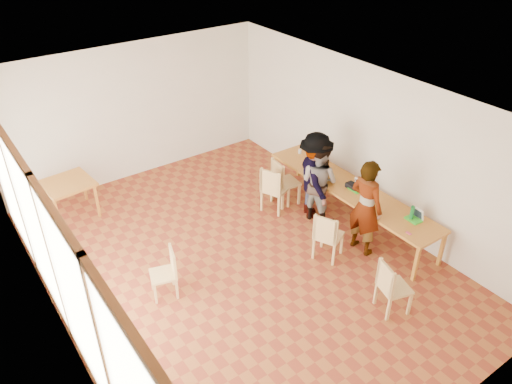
# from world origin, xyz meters

# --- Properties ---
(ground) EXTENTS (8.00, 8.00, 0.00)m
(ground) POSITION_xyz_m (0.00, 0.00, 0.00)
(ground) COLOR #964E24
(ground) RESTS_ON ground
(wall_back) EXTENTS (6.00, 0.10, 3.00)m
(wall_back) POSITION_xyz_m (0.00, 4.00, 1.50)
(wall_back) COLOR beige
(wall_back) RESTS_ON ground
(wall_front) EXTENTS (6.00, 0.10, 3.00)m
(wall_front) POSITION_xyz_m (0.00, -4.00, 1.50)
(wall_front) COLOR beige
(wall_front) RESTS_ON ground
(wall_right) EXTENTS (0.10, 8.00, 3.00)m
(wall_right) POSITION_xyz_m (3.00, 0.00, 1.50)
(wall_right) COLOR beige
(wall_right) RESTS_ON ground
(window_wall) EXTENTS (0.10, 8.00, 3.00)m
(window_wall) POSITION_xyz_m (-2.96, 0.00, 1.50)
(window_wall) COLOR white
(window_wall) RESTS_ON ground
(ceiling) EXTENTS (6.00, 8.00, 0.04)m
(ceiling) POSITION_xyz_m (0.00, 0.00, 3.02)
(ceiling) COLOR white
(ceiling) RESTS_ON wall_back
(communal_table) EXTENTS (0.80, 4.00, 0.75)m
(communal_table) POSITION_xyz_m (2.50, -0.17, 0.70)
(communal_table) COLOR #C4842B
(communal_table) RESTS_ON ground
(side_table) EXTENTS (0.90, 0.90, 0.75)m
(side_table) POSITION_xyz_m (-1.88, 3.20, 0.67)
(side_table) COLOR #C4842B
(side_table) RESTS_ON ground
(chair_near) EXTENTS (0.54, 0.54, 0.50)m
(chair_near) POSITION_xyz_m (1.24, -2.32, 0.57)
(chair_near) COLOR tan
(chair_near) RESTS_ON ground
(chair_mid) EXTENTS (0.59, 0.59, 0.51)m
(chair_mid) POSITION_xyz_m (1.31, -0.82, 0.59)
(chair_mid) COLOR tan
(chair_mid) RESTS_ON ground
(chair_far) EXTENTS (0.61, 0.61, 0.53)m
(chair_far) POSITION_xyz_m (1.47, 0.94, 0.61)
(chair_far) COLOR tan
(chair_far) RESTS_ON ground
(chair_empty) EXTENTS (0.52, 0.52, 0.54)m
(chair_empty) POSITION_xyz_m (1.79, 1.07, 0.62)
(chair_empty) COLOR tan
(chair_empty) RESTS_ON ground
(chair_spare) EXTENTS (0.50, 0.50, 0.46)m
(chair_spare) POSITION_xyz_m (-1.33, 0.00, 0.53)
(chair_spare) COLOR tan
(chair_spare) RESTS_ON ground
(person_near) EXTENTS (0.49, 0.70, 1.84)m
(person_near) POSITION_xyz_m (2.05, -0.98, 0.92)
(person_near) COLOR gray
(person_near) RESTS_ON ground
(person_mid) EXTENTS (0.79, 0.92, 1.65)m
(person_mid) POSITION_xyz_m (2.07, 0.27, 0.82)
(person_mid) COLOR gray
(person_mid) RESTS_ON ground
(person_far) EXTENTS (1.09, 1.34, 1.80)m
(person_far) POSITION_xyz_m (2.05, 0.38, 0.90)
(person_far) COLOR gray
(person_far) RESTS_ON ground
(laptop_near) EXTENTS (0.24, 0.27, 0.22)m
(laptop_near) POSITION_xyz_m (2.67, -1.58, 0.81)
(laptop_near) COLOR green
(laptop_near) RESTS_ON communal_table
(laptop_mid) EXTENTS (0.23, 0.26, 0.21)m
(laptop_mid) POSITION_xyz_m (2.56, -0.29, 0.81)
(laptop_mid) COLOR green
(laptop_mid) RESTS_ON communal_table
(laptop_far) EXTENTS (0.28, 0.30, 0.21)m
(laptop_far) POSITION_xyz_m (2.54, 0.89, 0.81)
(laptop_far) COLOR green
(laptop_far) RESTS_ON communal_table
(yellow_mug) EXTENTS (0.13, 0.13, 0.10)m
(yellow_mug) POSITION_xyz_m (2.39, -0.88, 0.80)
(yellow_mug) COLOR yellow
(yellow_mug) RESTS_ON communal_table
(green_bottle) EXTENTS (0.07, 0.07, 0.28)m
(green_bottle) POSITION_xyz_m (2.59, -1.55, 0.89)
(green_bottle) COLOR #136F2B
(green_bottle) RESTS_ON communal_table
(clear_glass) EXTENTS (0.07, 0.07, 0.09)m
(clear_glass) POSITION_xyz_m (2.62, 1.50, 0.80)
(clear_glass) COLOR silver
(clear_glass) RESTS_ON communal_table
(condiment_cup) EXTENTS (0.08, 0.08, 0.06)m
(condiment_cup) POSITION_xyz_m (2.45, 0.29, 0.78)
(condiment_cup) COLOR white
(condiment_cup) RESTS_ON communal_table
(pink_phone) EXTENTS (0.05, 0.10, 0.01)m
(pink_phone) POSITION_xyz_m (2.25, -1.79, 0.76)
(pink_phone) COLOR #C63A54
(pink_phone) RESTS_ON communal_table
(black_pouch) EXTENTS (0.16, 0.26, 0.09)m
(black_pouch) POSITION_xyz_m (2.52, -0.20, 0.80)
(black_pouch) COLOR black
(black_pouch) RESTS_ON communal_table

